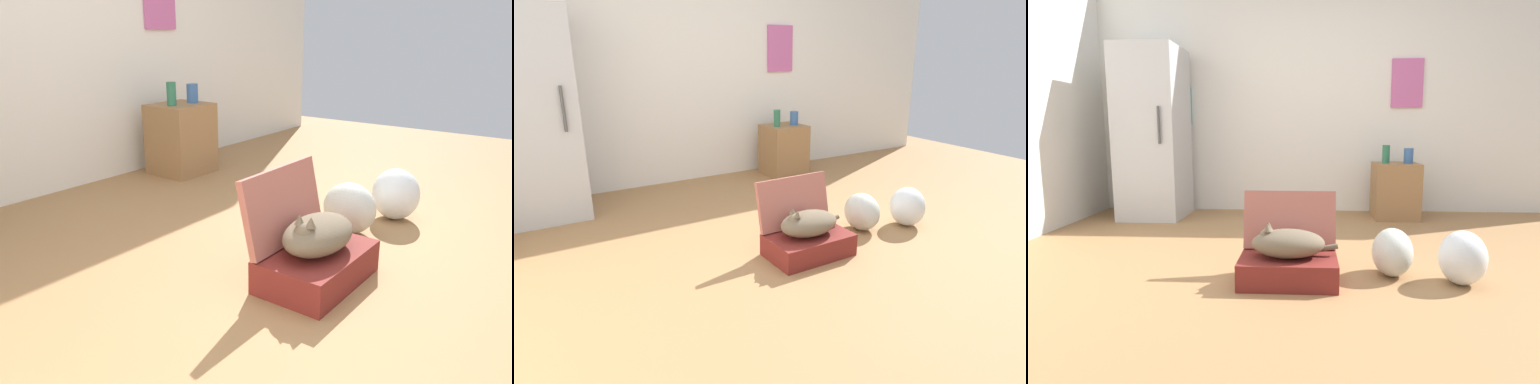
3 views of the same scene
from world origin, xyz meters
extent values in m
plane|color=#9E7247|center=(0.00, 0.00, 0.00)|extent=(7.68, 7.68, 0.00)
cube|color=silver|center=(0.00, 2.26, 1.30)|extent=(6.40, 0.12, 2.60)
cube|color=#C15C99|center=(0.93, 2.19, 1.39)|extent=(0.33, 0.02, 0.50)
cube|color=teal|center=(-1.55, 2.19, 1.15)|extent=(0.31, 0.02, 0.40)
cube|color=maroon|center=(-0.23, -0.02, 0.08)|extent=(0.57, 0.36, 0.16)
cube|color=#B26356|center=(-0.23, 0.17, 0.34)|extent=(0.57, 0.12, 0.36)
ellipsoid|color=brown|center=(-0.23, -0.02, 0.24)|extent=(0.43, 0.27, 0.17)
sphere|color=brown|center=(-0.35, -0.02, 0.28)|extent=(0.10, 0.10, 0.10)
cone|color=brown|center=(-0.35, -0.05, 0.34)|extent=(0.05, 0.05, 0.05)
cone|color=brown|center=(-0.35, 0.01, 0.34)|extent=(0.05, 0.05, 0.05)
cylinder|color=brown|center=(-0.04, 0.02, 0.20)|extent=(0.20, 0.03, 0.07)
ellipsoid|color=silver|center=(0.40, 0.14, 0.15)|extent=(0.25, 0.31, 0.30)
ellipsoid|color=silver|center=(0.78, 0.02, 0.16)|extent=(0.27, 0.29, 0.32)
cube|color=#B7BABC|center=(-1.69, 1.80, 0.86)|extent=(0.61, 0.65, 1.71)
cylinder|color=#4C4C4C|center=(-1.51, 1.45, 0.94)|extent=(0.02, 0.02, 0.35)
cube|color=olive|center=(0.77, 1.85, 0.28)|extent=(0.44, 0.41, 0.56)
cylinder|color=#2D7051|center=(0.66, 1.82, 0.66)|extent=(0.07, 0.07, 0.18)
cylinder|color=#38609E|center=(0.88, 1.81, 0.64)|extent=(0.09, 0.09, 0.15)
camera|label=1|loc=(-2.10, -1.06, 1.12)|focal=35.31mm
camera|label=2|loc=(-1.91, -2.26, 1.38)|focal=30.72mm
camera|label=3|loc=(-0.13, -2.35, 0.90)|focal=28.88mm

